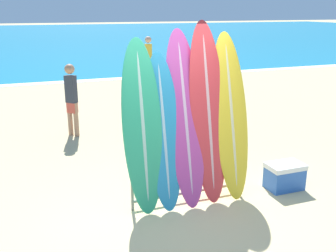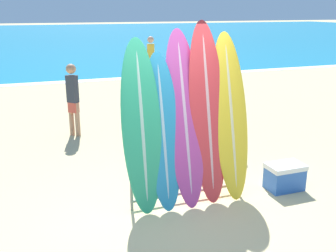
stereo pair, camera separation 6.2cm
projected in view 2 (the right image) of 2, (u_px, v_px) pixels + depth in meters
name	position (u px, v px, depth m)	size (l,w,h in m)	color
ground_plane	(181.00, 212.00, 5.43)	(160.00, 160.00, 0.00)	tan
ocean_water	(40.00, 35.00, 41.58)	(120.00, 60.00, 0.01)	teal
surfboard_rack	(187.00, 170.00, 5.63)	(1.70, 0.04, 0.89)	gray
surfboard_slot_0	(142.00, 128.00, 5.23)	(0.55, 0.53, 2.36)	#289E70
surfboard_slot_1	(163.00, 132.00, 5.37)	(0.49, 0.57, 2.16)	teal
surfboard_slot_2	(185.00, 119.00, 5.47)	(0.54, 0.72, 2.45)	#B23D8E
surfboard_slot_3	(208.00, 113.00, 5.57)	(0.55, 0.64, 2.56)	red
surfboard_slot_4	(230.00, 116.00, 5.69)	(0.54, 0.69, 2.40)	yellow
person_near_water	(73.00, 97.00, 8.50)	(0.26, 0.27, 1.59)	#A87A5B
person_mid_beach	(223.00, 97.00, 8.00)	(0.24, 0.30, 1.79)	beige
person_far_left	(151.00, 59.00, 14.35)	(0.29, 0.24, 1.75)	tan
cooler_box	(285.00, 177.00, 6.07)	(0.56, 0.38, 0.41)	#2D60B7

